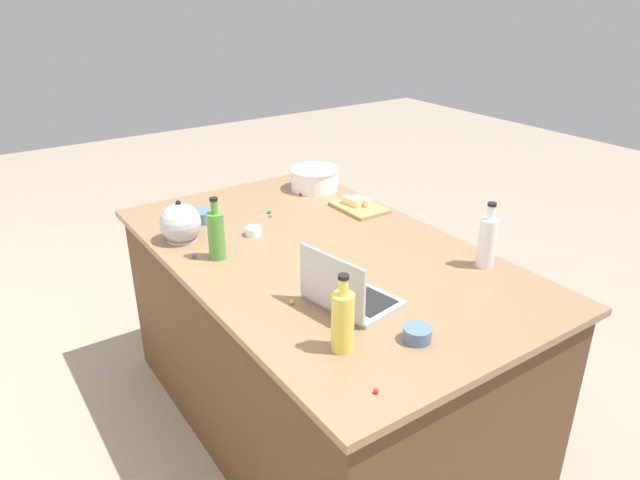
% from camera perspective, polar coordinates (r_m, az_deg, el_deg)
% --- Properties ---
extents(ground_plane, '(12.00, 12.00, 0.00)m').
position_cam_1_polar(ground_plane, '(2.94, 0.00, -17.10)').
color(ground_plane, gray).
extents(island_counter, '(1.93, 1.16, 0.90)m').
position_cam_1_polar(island_counter, '(2.67, 0.00, -9.81)').
color(island_counter, '#4C331E').
rests_on(island_counter, ground).
extents(laptop, '(0.34, 0.28, 0.22)m').
position_cam_1_polar(laptop, '(2.03, 2.65, -5.29)').
color(laptop, '#B7B7BC').
rests_on(laptop, island_counter).
extents(mixing_bowl_large, '(0.27, 0.27, 0.12)m').
position_cam_1_polar(mixing_bowl_large, '(3.16, -0.55, 6.14)').
color(mixing_bowl_large, white).
rests_on(mixing_bowl_large, island_counter).
extents(bottle_oil, '(0.07, 0.07, 0.26)m').
position_cam_1_polar(bottle_oil, '(1.77, 2.26, -7.93)').
color(bottle_oil, '#DBC64C').
rests_on(bottle_oil, island_counter).
extents(bottle_vinegar, '(0.07, 0.07, 0.27)m').
position_cam_1_polar(bottle_vinegar, '(2.36, 16.21, -0.10)').
color(bottle_vinegar, white).
rests_on(bottle_vinegar, island_counter).
extents(bottle_olive, '(0.07, 0.07, 0.26)m').
position_cam_1_polar(bottle_olive, '(2.37, -10.21, 0.57)').
color(bottle_olive, '#4C8C38').
rests_on(bottle_olive, island_counter).
extents(kettle, '(0.21, 0.18, 0.20)m').
position_cam_1_polar(kettle, '(2.58, -13.64, 1.60)').
color(kettle, '#ADADB2').
rests_on(kettle, island_counter).
extents(cutting_board, '(0.27, 0.19, 0.02)m').
position_cam_1_polar(cutting_board, '(2.89, 3.89, 3.23)').
color(cutting_board, '#AD7F4C').
rests_on(cutting_board, island_counter).
extents(butter_stick_left, '(0.11, 0.05, 0.04)m').
position_cam_1_polar(butter_stick_left, '(2.90, 4.17, 3.86)').
color(butter_stick_left, '#F4E58C').
rests_on(butter_stick_left, cutting_board).
extents(butter_stick_right, '(0.11, 0.05, 0.04)m').
position_cam_1_polar(butter_stick_right, '(2.89, 3.16, 3.83)').
color(butter_stick_right, '#F4E58C').
rests_on(butter_stick_right, cutting_board).
extents(ramekin_small, '(0.11, 0.11, 0.05)m').
position_cam_1_polar(ramekin_small, '(2.78, -11.51, 2.32)').
color(ramekin_small, slate).
rests_on(ramekin_small, island_counter).
extents(ramekin_medium, '(0.09, 0.09, 0.05)m').
position_cam_1_polar(ramekin_medium, '(1.88, 9.59, -9.16)').
color(ramekin_medium, slate).
rests_on(ramekin_medium, island_counter).
extents(ramekin_wide, '(0.07, 0.07, 0.04)m').
position_cam_1_polar(ramekin_wide, '(2.60, -6.59, 0.87)').
color(ramekin_wide, white).
rests_on(ramekin_wide, island_counter).
extents(candy_0, '(0.02, 0.02, 0.02)m').
position_cam_1_polar(candy_0, '(2.84, -5.04, 2.83)').
color(candy_0, green).
rests_on(candy_0, island_counter).
extents(candy_1, '(0.02, 0.02, 0.02)m').
position_cam_1_polar(candy_1, '(2.05, -2.78, -6.12)').
color(candy_1, yellow).
rests_on(candy_1, island_counter).
extents(candy_2, '(0.02, 0.02, 0.02)m').
position_cam_1_polar(candy_2, '(2.80, -4.90, 2.42)').
color(candy_2, orange).
rests_on(candy_2, island_counter).
extents(candy_3, '(0.02, 0.02, 0.02)m').
position_cam_1_polar(candy_3, '(1.66, 5.56, -14.63)').
color(candy_3, red).
rests_on(candy_3, island_counter).
extents(candy_4, '(0.02, 0.02, 0.02)m').
position_cam_1_polar(candy_4, '(2.92, -14.93, 2.63)').
color(candy_4, blue).
rests_on(candy_4, island_counter).
extents(candy_5, '(0.01, 0.01, 0.01)m').
position_cam_1_polar(candy_5, '(2.03, 3.89, -6.58)').
color(candy_5, yellow).
rests_on(candy_5, island_counter).
extents(candy_6, '(0.02, 0.02, 0.02)m').
position_cam_1_polar(candy_6, '(2.44, -12.35, -1.51)').
color(candy_6, blue).
rests_on(candy_6, island_counter).
extents(candy_7, '(0.02, 0.02, 0.02)m').
position_cam_1_polar(candy_7, '(3.07, -1.97, 4.54)').
color(candy_7, red).
rests_on(candy_7, island_counter).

